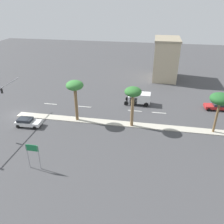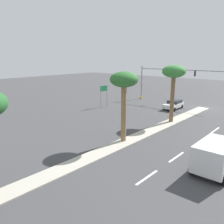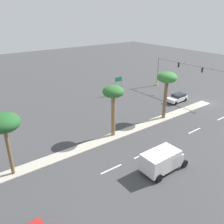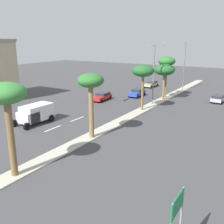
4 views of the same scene
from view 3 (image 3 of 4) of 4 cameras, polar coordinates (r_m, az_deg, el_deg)
name	(u,v)px [view 3 (image 3 of 4)]	position (r m, az deg, el deg)	size (l,w,h in m)	color
ground_plane	(78,150)	(30.14, -8.37, -9.15)	(160.00, 160.00, 0.00)	#424244
median_curb	(12,174)	(28.06, -23.05, -13.64)	(1.80, 71.17, 0.12)	#B7B2A3
lane_stripe_left	(222,118)	(42.31, 25.22, -1.29)	(0.20, 2.80, 0.01)	silver
lane_stripe_far	(194,131)	(36.34, 19.40, -4.31)	(0.20, 2.80, 0.01)	silver
lane_stripe_rear	(143,155)	(29.22, 7.45, -10.23)	(0.20, 2.80, 0.01)	silver
lane_stripe_right	(111,169)	(26.68, -0.18, -13.70)	(0.20, 2.80, 0.01)	silver
traffic_signal_gantry	(173,70)	(52.43, 14.61, 9.79)	(16.94, 0.53, 6.71)	gray
directional_road_sign	(119,82)	(48.26, 1.60, 7.37)	(0.10, 1.72, 3.73)	gray
palm_tree_right	(167,80)	(36.95, 13.21, 7.61)	(3.01, 3.01, 7.50)	brown
palm_tree_center	(113,95)	(30.59, 0.31, 4.27)	(2.83, 2.83, 7.12)	olive
palm_tree_trailing	(3,124)	(25.12, -24.87, -2.63)	(3.30, 3.30, 6.90)	brown
sedan_white_near	(177,98)	(46.61, 15.58, 3.37)	(2.21, 4.46, 1.47)	silver
box_truck	(163,160)	(26.36, 12.23, -11.29)	(2.57, 5.28, 2.42)	silver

